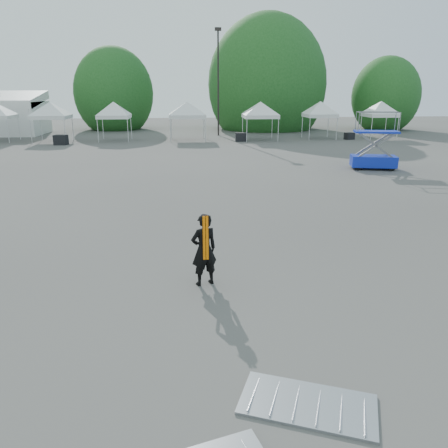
{
  "coord_description": "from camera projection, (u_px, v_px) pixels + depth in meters",
  "views": [
    {
      "loc": [
        -0.43,
        -11.49,
        4.39
      ],
      "look_at": [
        0.47,
        -1.58,
        1.3
      ],
      "focal_mm": 35.0,
      "sensor_mm": 36.0,
      "label": 1
    }
  ],
  "objects": [
    {
      "name": "scissor_lift",
      "position": [
        375.0,
        141.0,
        24.47
      ],
      "size": [
        2.67,
        1.76,
        3.18
      ],
      "rotation": [
        0.0,
        0.0,
        -0.23
      ],
      "color": "#0D2EB5",
      "rests_on": "ground"
    },
    {
      "name": "crate_mid",
      "position": [
        241.0,
        137.0,
        38.05
      ],
      "size": [
        0.97,
        0.76,
        0.75
      ],
      "primitive_type": "cube",
      "rotation": [
        0.0,
        0.0,
        -0.02
      ],
      "color": "black",
      "rests_on": "ground"
    },
    {
      "name": "light_pole_east",
      "position": [
        218.0,
        76.0,
        41.33
      ],
      "size": [
        0.6,
        0.25,
        9.8
      ],
      "color": "black",
      "rests_on": "ground"
    },
    {
      "name": "tent_f",
      "position": [
        260.0,
        105.0,
        38.07
      ],
      "size": [
        4.15,
        4.15,
        3.88
      ],
      "color": "silver",
      "rests_on": "ground"
    },
    {
      "name": "barrier_mid",
      "position": [
        308.0,
        404.0,
        6.31
      ],
      "size": [
        2.15,
        1.62,
        0.06
      ],
      "rotation": [
        0.0,
        0.0,
        -0.39
      ],
      "color": "#A5A7AD",
      "rests_on": "ground"
    },
    {
      "name": "crate_east",
      "position": [
        349.0,
        136.0,
        39.47
      ],
      "size": [
        0.94,
        0.83,
        0.61
      ],
      "primitive_type": "cube",
      "rotation": [
        0.0,
        0.0,
        0.32
      ],
      "color": "black",
      "rests_on": "ground"
    },
    {
      "name": "tent_h",
      "position": [
        381.0,
        104.0,
        39.82
      ],
      "size": [
        3.76,
        3.76,
        3.88
      ],
      "color": "silver",
      "rests_on": "ground"
    },
    {
      "name": "man",
      "position": [
        204.0,
        250.0,
        10.0
      ],
      "size": [
        0.73,
        0.61,
        1.72
      ],
      "rotation": [
        0.0,
        0.0,
        3.52
      ],
      "color": "black",
      "rests_on": "ground"
    },
    {
      "name": "tent_c",
      "position": [
        50.0,
        105.0,
        37.15
      ],
      "size": [
        4.2,
        4.2,
        3.88
      ],
      "color": "silver",
      "rests_on": "ground"
    },
    {
      "name": "crate_west",
      "position": [
        61.0,
        140.0,
        35.73
      ],
      "size": [
        1.1,
        0.9,
        0.79
      ],
      "primitive_type": "cube",
      "rotation": [
        0.0,
        0.0,
        -0.12
      ],
      "color": "black",
      "rests_on": "ground"
    },
    {
      "name": "tent_d",
      "position": [
        113.0,
        105.0,
        37.69
      ],
      "size": [
        3.84,
        3.84,
        3.88
      ],
      "color": "silver",
      "rests_on": "ground"
    },
    {
      "name": "tent_e",
      "position": [
        187.0,
        105.0,
        38.21
      ],
      "size": [
        4.51,
        4.51,
        3.88
      ],
      "color": "silver",
      "rests_on": "ground"
    },
    {
      "name": "tree_far_e",
      "position": [
        386.0,
        96.0,
        48.3
      ],
      "size": [
        3.84,
        3.84,
        5.84
      ],
      "color": "#382314",
      "rests_on": "ground"
    },
    {
      "name": "tree_mid_w",
      "position": [
        114.0,
        93.0,
        48.44
      ],
      "size": [
        4.16,
        4.16,
        6.33
      ],
      "color": "#382314",
      "rests_on": "ground"
    },
    {
      "name": "ground",
      "position": [
        202.0,
        252.0,
        12.26
      ],
      "size": [
        120.0,
        120.0,
        0.0
      ],
      "primitive_type": "plane",
      "color": "#474442",
      "rests_on": "ground"
    },
    {
      "name": "tent_g",
      "position": [
        320.0,
        104.0,
        39.33
      ],
      "size": [
        3.8,
        3.8,
        3.88
      ],
      "color": "silver",
      "rests_on": "ground"
    },
    {
      "name": "tree_mid_e",
      "position": [
        267.0,
        85.0,
        48.71
      ],
      "size": [
        5.12,
        5.12,
        7.79
      ],
      "color": "#382314",
      "rests_on": "ground"
    }
  ]
}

